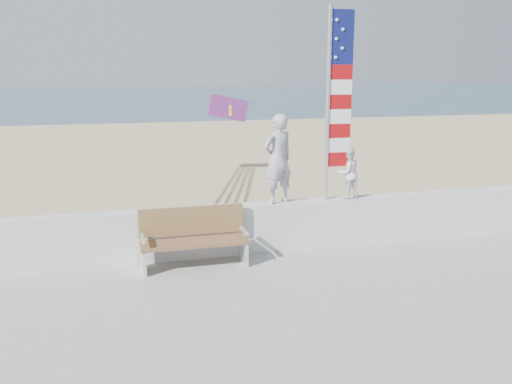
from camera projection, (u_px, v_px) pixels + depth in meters
ground at (274, 306)px, 8.14m from camera, size 220.00×220.00×0.00m
sand at (189, 184)px, 16.61m from camera, size 90.00×40.00×0.08m
seawall at (243, 229)px, 9.88m from camera, size 30.00×0.35×0.90m
adult at (278, 159)px, 9.77m from camera, size 0.69×0.56×1.63m
child at (348, 173)px, 10.19m from camera, size 0.55×0.47×0.97m
bench at (193, 237)px, 9.20m from camera, size 1.80×0.57×1.00m
flag at (335, 96)px, 9.80m from camera, size 0.50×0.08×3.50m
parafoil_kite at (229, 108)px, 11.12m from camera, size 0.86×0.28×0.58m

